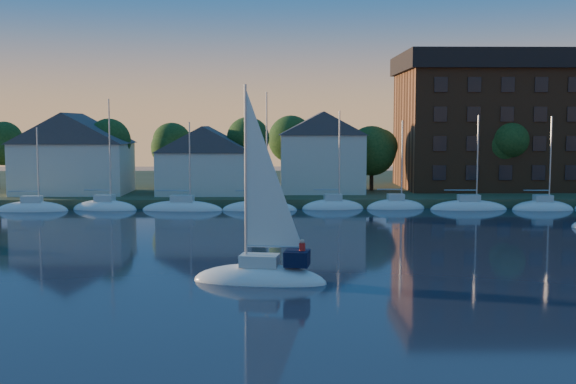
{
  "coord_description": "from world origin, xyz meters",
  "views": [
    {
      "loc": [
        2.49,
        -29.11,
        9.31
      ],
      "look_at": [
        3.29,
        22.0,
        4.49
      ],
      "focal_mm": 45.0,
      "sensor_mm": 36.0,
      "label": 1
    }
  ],
  "objects_px": {
    "clubhouse_west": "(73,152)",
    "clubhouse_east": "(322,151)",
    "hero_sailboat": "(262,273)",
    "clubhouse_centre": "(206,159)",
    "condo_block": "(518,120)"
  },
  "relations": [
    {
      "from": "hero_sailboat",
      "to": "clubhouse_east",
      "type": "bearing_deg",
      "value": -88.07
    },
    {
      "from": "clubhouse_west",
      "to": "clubhouse_east",
      "type": "height_order",
      "value": "clubhouse_east"
    },
    {
      "from": "clubhouse_west",
      "to": "hero_sailboat",
      "type": "xyz_separation_m",
      "value": [
        23.6,
        -45.18,
        -5.38
      ]
    },
    {
      "from": "clubhouse_centre",
      "to": "hero_sailboat",
      "type": "relative_size",
      "value": 0.91
    },
    {
      "from": "condo_block",
      "to": "hero_sailboat",
      "type": "xyz_separation_m",
      "value": [
        -32.4,
        -52.13,
        -9.24
      ]
    },
    {
      "from": "clubhouse_centre",
      "to": "clubhouse_east",
      "type": "xyz_separation_m",
      "value": [
        14.0,
        2.0,
        0.87
      ]
    },
    {
      "from": "clubhouse_centre",
      "to": "condo_block",
      "type": "xyz_separation_m",
      "value": [
        40.0,
        7.95,
        4.66
      ]
    },
    {
      "from": "clubhouse_west",
      "to": "clubhouse_east",
      "type": "distance_m",
      "value": 30.02
    },
    {
      "from": "clubhouse_east",
      "to": "condo_block",
      "type": "bearing_deg",
      "value": 12.89
    },
    {
      "from": "clubhouse_east",
      "to": "hero_sailboat",
      "type": "bearing_deg",
      "value": -97.89
    },
    {
      "from": "clubhouse_east",
      "to": "clubhouse_west",
      "type": "bearing_deg",
      "value": -178.09
    },
    {
      "from": "clubhouse_centre",
      "to": "clubhouse_east",
      "type": "bearing_deg",
      "value": 8.13
    },
    {
      "from": "clubhouse_west",
      "to": "clubhouse_centre",
      "type": "distance_m",
      "value": 16.05
    },
    {
      "from": "condo_block",
      "to": "hero_sailboat",
      "type": "height_order",
      "value": "condo_block"
    },
    {
      "from": "clubhouse_centre",
      "to": "clubhouse_east",
      "type": "relative_size",
      "value": 1.1
    }
  ]
}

